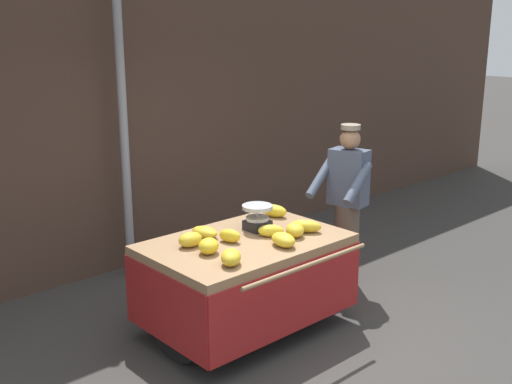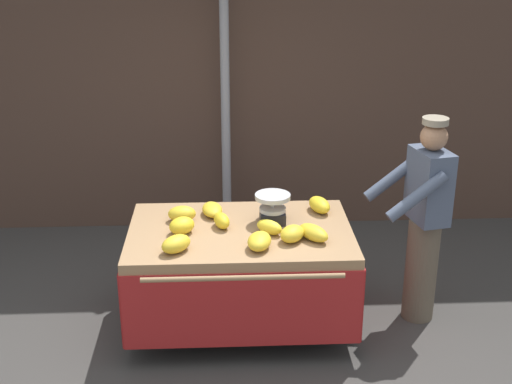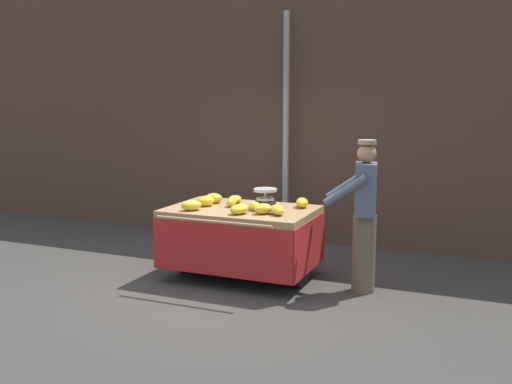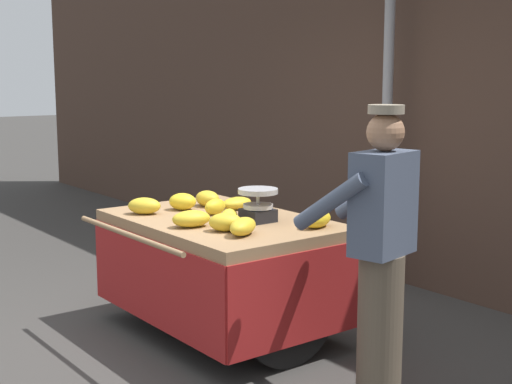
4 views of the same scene
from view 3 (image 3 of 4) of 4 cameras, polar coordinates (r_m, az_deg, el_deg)
ground_plane at (r=6.72m, az=-4.05°, el=-9.59°), size 60.00×60.00×0.00m
back_wall at (r=8.87m, az=3.84°, el=7.94°), size 16.00×0.24×3.95m
street_pole at (r=8.54m, az=2.95°, el=6.04°), size 0.09×0.09×3.39m
banana_cart at (r=6.98m, az=-1.48°, el=-3.39°), size 1.76×1.34×0.86m
weighing_scale at (r=6.94m, az=0.91°, el=-0.61°), size 0.28×0.28×0.24m
banana_bunch_0 at (r=6.53m, az=2.10°, el=-1.77°), size 0.28×0.32×0.11m
banana_bunch_1 at (r=7.08m, az=-4.95°, el=-0.89°), size 0.27×0.26×0.13m
banana_bunch_2 at (r=6.99m, az=4.54°, el=-1.05°), size 0.22×0.29×0.12m
banana_bunch_3 at (r=7.02m, az=-2.41°, el=-0.99°), size 0.17×0.23×0.12m
banana_bunch_4 at (r=7.28m, az=-2.10°, el=-0.71°), size 0.20×0.29×0.09m
banana_bunch_5 at (r=6.57m, az=-1.66°, el=-1.69°), size 0.22×0.30×0.11m
banana_bunch_6 at (r=6.76m, az=-0.09°, el=-1.41°), size 0.24×0.23×0.11m
banana_bunch_7 at (r=6.82m, az=-6.37°, el=-1.32°), size 0.28×0.28×0.12m
banana_bunch_8 at (r=6.57m, az=0.70°, el=-1.66°), size 0.26×0.27×0.12m
banana_bunch_9 at (r=7.29m, az=-4.17°, el=-0.60°), size 0.23×0.17×0.12m
vendor_person at (r=6.55m, az=10.53°, el=-2.30°), size 0.65×0.60×1.71m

